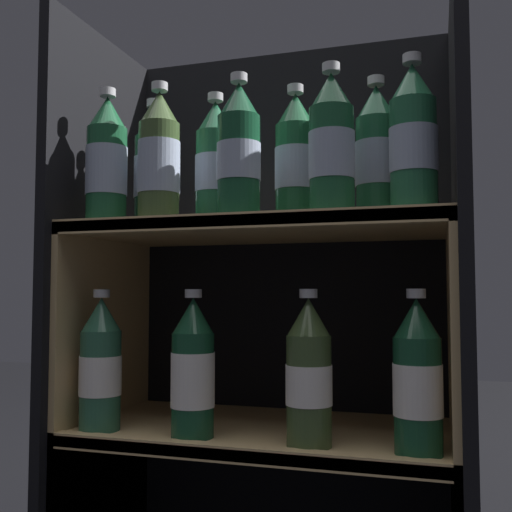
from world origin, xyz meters
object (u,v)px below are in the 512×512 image
(bottle_upper_front_2, at_px, (239,153))
(bottle_upper_back_0, at_px, (153,170))
(bottle_upper_back_1, at_px, (215,166))
(bottle_lower_front_0, at_px, (100,367))
(bottle_upper_back_3, at_px, (377,156))
(bottle_lower_front_3, at_px, (418,380))
(bottle_upper_front_0, at_px, (107,163))
(bottle_upper_front_3, at_px, (332,147))
(bottle_upper_front_1, at_px, (159,160))
(bottle_upper_back_2, at_px, (296,161))
(bottle_lower_front_2, at_px, (309,375))
(bottle_upper_front_4, at_px, (413,141))
(bottle_lower_front_1, at_px, (193,371))

(bottle_upper_front_2, bearing_deg, bottle_upper_back_0, 157.64)
(bottle_upper_back_1, distance_m, bottle_lower_front_0, 0.41)
(bottle_upper_back_3, bearing_deg, bottle_lower_front_3, -52.17)
(bottle_upper_front_0, height_order, bottle_upper_front_3, same)
(bottle_upper_back_0, height_order, bottle_upper_back_1, same)
(bottle_lower_front_0, bearing_deg, bottle_upper_front_3, 0.00)
(bottle_upper_back_1, bearing_deg, bottle_upper_front_0, -155.18)
(bottle_upper_front_3, xyz_separation_m, bottle_lower_front_3, (0.12, 0.00, -0.36))
(bottle_upper_front_1, relative_size, bottle_upper_back_2, 1.00)
(bottle_upper_back_1, height_order, bottle_lower_front_0, bottle_upper_back_1)
(bottle_upper_front_3, relative_size, bottle_upper_back_2, 1.00)
(bottle_upper_back_1, bearing_deg, bottle_upper_back_0, 180.00)
(bottle_upper_back_0, height_order, bottle_lower_front_2, bottle_upper_back_0)
(bottle_upper_front_1, xyz_separation_m, bottle_upper_back_2, (0.22, 0.08, 0.00))
(bottle_lower_front_0, relative_size, bottle_lower_front_2, 1.00)
(bottle_upper_front_1, distance_m, bottle_lower_front_0, 0.37)
(bottle_upper_front_3, height_order, bottle_lower_front_0, bottle_upper_front_3)
(bottle_upper_back_0, distance_m, bottle_upper_back_3, 0.41)
(bottle_upper_front_1, bearing_deg, bottle_upper_front_2, 0.00)
(bottle_upper_back_2, bearing_deg, bottle_upper_front_4, -21.81)
(bottle_lower_front_1, height_order, bottle_lower_front_3, same)
(bottle_upper_front_1, bearing_deg, bottle_lower_front_1, 0.00)
(bottle_upper_front_1, height_order, bottle_upper_front_2, same)
(bottle_upper_front_0, bearing_deg, bottle_lower_front_0, -180.00)
(bottle_upper_front_1, xyz_separation_m, bottle_lower_front_3, (0.42, 0.00, -0.35))
(bottle_upper_front_3, bearing_deg, bottle_lower_front_3, 0.00)
(bottle_upper_back_0, distance_m, bottle_lower_front_1, 0.38)
(bottle_upper_front_0, relative_size, bottle_lower_front_2, 1.00)
(bottle_lower_front_0, bearing_deg, bottle_upper_back_3, 9.76)
(bottle_upper_back_3, bearing_deg, bottle_upper_front_4, -52.34)
(bottle_upper_front_4, bearing_deg, bottle_upper_back_1, 167.07)
(bottle_upper_front_4, bearing_deg, bottle_upper_front_3, 180.00)
(bottle_upper_front_1, distance_m, bottle_upper_front_4, 0.42)
(bottle_upper_front_1, height_order, bottle_lower_front_3, bottle_upper_front_1)
(bottle_upper_back_1, bearing_deg, bottle_upper_front_3, -19.58)
(bottle_lower_front_1, bearing_deg, bottle_upper_front_0, 180.00)
(bottle_upper_front_1, bearing_deg, bottle_lower_front_0, -180.00)
(bottle_upper_front_3, bearing_deg, bottle_upper_front_1, 180.00)
(bottle_upper_front_3, bearing_deg, bottle_lower_front_1, 180.00)
(bottle_upper_front_1, height_order, bottle_upper_back_2, same)
(bottle_upper_back_2, height_order, bottle_upper_back_3, same)
(bottle_upper_front_2, bearing_deg, bottle_upper_front_0, -180.00)
(bottle_upper_back_1, relative_size, bottle_upper_back_2, 1.00)
(bottle_upper_front_4, relative_size, bottle_lower_front_1, 1.00)
(bottle_upper_back_0, bearing_deg, bottle_upper_back_3, 0.00)
(bottle_upper_front_1, relative_size, bottle_upper_back_0, 1.00)
(bottle_upper_front_1, relative_size, bottle_upper_front_3, 1.00)
(bottle_upper_back_2, bearing_deg, bottle_upper_front_1, -160.05)
(bottle_upper_front_0, relative_size, bottle_upper_front_3, 1.00)
(bottle_upper_front_3, relative_size, bottle_upper_back_0, 1.00)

